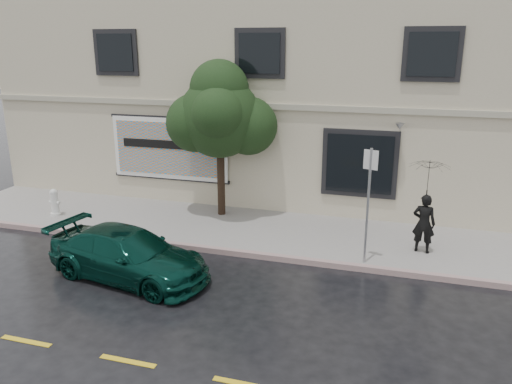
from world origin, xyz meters
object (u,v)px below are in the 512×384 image
(pedestrian, at_px, (424,223))
(street_tree, at_px, (220,118))
(fire_hydrant, at_px, (55,202))
(car, at_px, (128,255))

(pedestrian, bearing_deg, street_tree, -3.33)
(pedestrian, relative_size, fire_hydrant, 1.81)
(street_tree, xyz_separation_m, fire_hydrant, (-5.11, -1.65, -2.71))
(pedestrian, height_order, street_tree, street_tree)
(street_tree, bearing_deg, fire_hydrant, -162.06)
(car, distance_m, street_tree, 5.45)
(car, bearing_deg, pedestrian, -53.92)
(car, distance_m, fire_hydrant, 5.40)
(car, bearing_deg, street_tree, 2.26)
(car, relative_size, pedestrian, 2.59)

